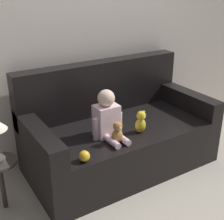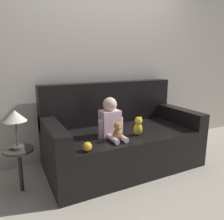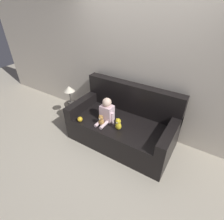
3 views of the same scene
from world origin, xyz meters
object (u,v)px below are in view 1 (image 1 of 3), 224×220
at_px(couch, 117,133).
at_px(plush_toy_side, 141,122).
at_px(toy_ball, 84,156).
at_px(person_baby, 107,117).
at_px(teddy_bear_brown, 117,133).

bearing_deg(couch, plush_toy_side, -78.00).
bearing_deg(toy_ball, person_baby, 35.78).
bearing_deg(teddy_bear_brown, plush_toy_side, 11.34).
bearing_deg(plush_toy_side, toy_ball, -166.11).
height_order(teddy_bear_brown, plush_toy_side, plush_toy_side).
xyz_separation_m(couch, person_baby, (-0.24, -0.20, 0.32)).
relative_size(person_baby, plush_toy_side, 2.04).
xyz_separation_m(couch, teddy_bear_brown, (-0.24, -0.37, 0.23)).
height_order(couch, toy_ball, couch).
relative_size(teddy_bear_brown, toy_ball, 2.30).
bearing_deg(couch, toy_ball, -142.71).
relative_size(plush_toy_side, toy_ball, 2.37).
bearing_deg(person_baby, teddy_bear_brown, -89.49).
height_order(plush_toy_side, toy_ball, plush_toy_side).
relative_size(couch, teddy_bear_brown, 8.84).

